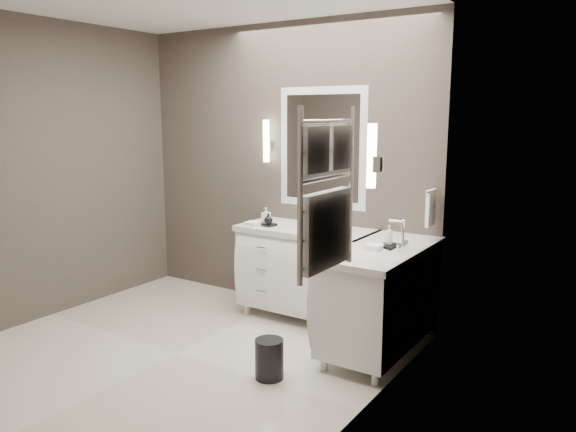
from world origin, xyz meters
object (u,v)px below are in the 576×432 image
Objects in this scene: towel_ladder at (326,202)px; waste_bin at (269,359)px; vanity_back at (306,267)px; vanity_right at (381,293)px.

waste_bin is at bearing 147.11° from towel_ladder.
vanity_back is 1.00× the size of vanity_right.
vanity_back is 4.31× the size of waste_bin.
towel_ladder reaches higher than vanity_right.
vanity_back is 2.16m from towel_ladder.
vanity_back is 1.29m from waste_bin.
vanity_right is 1.60m from towel_ladder.
towel_ladder is at bearing -55.90° from vanity_back.
vanity_back and vanity_right have the same top height.
towel_ladder is (0.23, -1.30, 0.91)m from vanity_right.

